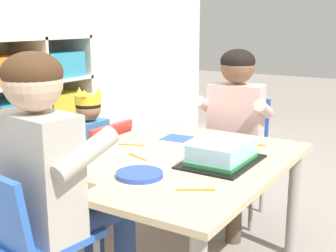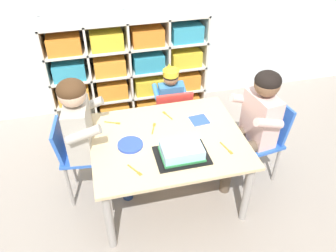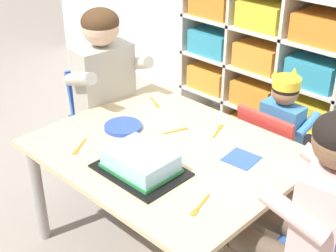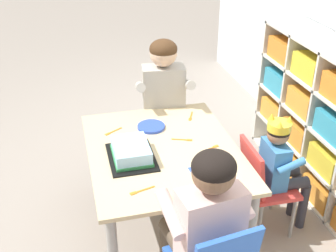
{
  "view_description": "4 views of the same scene",
  "coord_description": "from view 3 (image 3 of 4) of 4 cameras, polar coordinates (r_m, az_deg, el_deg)",
  "views": [
    {
      "loc": [
        -1.57,
        -0.96,
        1.14
      ],
      "look_at": [
        -0.03,
        0.01,
        0.71
      ],
      "focal_mm": 47.92,
      "sensor_mm": 36.0,
      "label": 1
    },
    {
      "loc": [
        -0.45,
        -1.85,
        2.14
      ],
      "look_at": [
        0.0,
        -0.0,
        0.68
      ],
      "focal_mm": 36.49,
      "sensor_mm": 36.0,
      "label": 2
    },
    {
      "loc": [
        1.27,
        -1.29,
        1.68
      ],
      "look_at": [
        0.09,
        -0.08,
        0.75
      ],
      "focal_mm": 51.24,
      "sensor_mm": 36.0,
      "label": 3
    },
    {
      "loc": [
        2.15,
        -0.51,
        1.94
      ],
      "look_at": [
        0.05,
        0.02,
        0.75
      ],
      "focal_mm": 46.02,
      "sensor_mm": 36.0,
      "label": 4
    }
  ],
  "objects": [
    {
      "name": "fork_near_cake_tray",
      "position": [
        2.26,
        1.13,
        -0.53
      ],
      "size": [
        0.06,
        0.13,
        0.0
      ],
      "rotation": [
        0.0,
        0.0,
        4.36
      ],
      "color": "orange",
      "rests_on": "activity_table"
    },
    {
      "name": "storage_cubby_shelf",
      "position": [
        3.06,
        14.64,
        5.61
      ],
      "size": [
        1.53,
        0.35,
        1.06
      ],
      "color": "silver",
      "rests_on": "ground"
    },
    {
      "name": "adult_helper_seated",
      "position": [
        2.53,
        -6.85,
        4.73
      ],
      "size": [
        0.45,
        0.43,
        1.05
      ],
      "rotation": [
        0.0,
        0.0,
        1.44
      ],
      "color": "#B2ADA3",
      "rests_on": "ground"
    },
    {
      "name": "ground",
      "position": [
        2.47,
        -0.18,
        -13.98
      ],
      "size": [
        16.0,
        16.0,
        0.0
      ],
      "primitive_type": "plane",
      "color": "gray"
    },
    {
      "name": "child_with_crown",
      "position": [
        2.55,
        13.81,
        0.22
      ],
      "size": [
        0.3,
        0.31,
        0.8
      ],
      "rotation": [
        0.0,
        0.0,
        3.12
      ],
      "color": "#3D7FBC",
      "rests_on": "ground"
    },
    {
      "name": "activity_table",
      "position": [
        2.16,
        -0.2,
        -4.27
      ],
      "size": [
        1.1,
        0.89,
        0.57
      ],
      "color": "#D1B789",
      "rests_on": "ground"
    },
    {
      "name": "fork_beside_plate_stack",
      "position": [
        2.27,
        5.99,
        -0.49
      ],
      "size": [
        0.06,
        0.12,
        0.0
      ],
      "rotation": [
        0.0,
        0.0,
        5.08
      ],
      "color": "orange",
      "rests_on": "activity_table"
    },
    {
      "name": "fork_at_table_front_edge",
      "position": [
        1.79,
        3.79,
        -9.49
      ],
      "size": [
        0.05,
        0.14,
        0.0
      ],
      "rotation": [
        0.0,
        0.0,
        1.83
      ],
      "color": "orange",
      "rests_on": "activity_table"
    },
    {
      "name": "guest_at_table_side",
      "position": [
        1.8,
        16.69,
        -9.17
      ],
      "size": [
        0.45,
        0.43,
        0.99
      ],
      "rotation": [
        0.0,
        0.0,
        -1.43
      ],
      "color": "beige",
      "rests_on": "ground"
    },
    {
      "name": "fork_near_child_seat",
      "position": [
        2.52,
        -1.54,
        2.78
      ],
      "size": [
        0.12,
        0.07,
        0.0
      ],
      "rotation": [
        0.0,
        0.0,
        2.72
      ],
      "color": "orange",
      "rests_on": "activity_table"
    },
    {
      "name": "fork_scattered_mid_table",
      "position": [
        2.16,
        -10.53,
        -2.53
      ],
      "size": [
        0.08,
        0.12,
        0.0
      ],
      "rotation": [
        0.0,
        0.0,
        2.13
      ],
      "color": "orange",
      "rests_on": "activity_table"
    },
    {
      "name": "birthday_cake_on_tray",
      "position": [
        1.96,
        -3.29,
        -4.42
      ],
      "size": [
        0.36,
        0.26,
        0.09
      ],
      "color": "black",
      "rests_on": "activity_table"
    },
    {
      "name": "paper_napkin_square",
      "position": [
        2.07,
        8.72,
        -3.87
      ],
      "size": [
        0.15,
        0.15,
        0.0
      ],
      "primitive_type": "cube",
      "rotation": [
        0.0,
        0.0,
        0.1
      ],
      "color": "#3356B7",
      "rests_on": "activity_table"
    },
    {
      "name": "classroom_chair_blue",
      "position": [
        2.54,
        12.17,
        -3.17
      ],
      "size": [
        0.35,
        0.31,
        0.62
      ],
      "rotation": [
        0.0,
        0.0,
        3.12
      ],
      "color": "red",
      "rests_on": "ground"
    },
    {
      "name": "paper_plate_stack",
      "position": [
        2.29,
        -5.36,
        -0.07
      ],
      "size": [
        0.18,
        0.18,
        0.02
      ],
      "primitive_type": "cylinder",
      "color": "blue",
      "rests_on": "activity_table"
    },
    {
      "name": "classroom_chair_adult_side",
      "position": [
        2.72,
        -7.85,
        1.26
      ],
      "size": [
        0.37,
        0.34,
        0.7
      ],
      "rotation": [
        0.0,
        0.0,
        1.44
      ],
      "color": "blue",
      "rests_on": "ground"
    }
  ]
}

